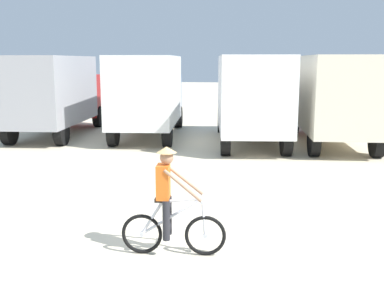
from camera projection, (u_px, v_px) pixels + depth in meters
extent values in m
plane|color=beige|center=(160.00, 236.00, 8.34)|extent=(120.00, 120.00, 0.00)
cube|color=#9E9EA3|center=(50.00, 90.00, 18.65)|extent=(2.67, 5.32, 2.70)
cube|color=#B21E1E|center=(77.00, 96.00, 22.07)|extent=(2.28, 1.61, 2.00)
cube|color=black|center=(82.00, 87.00, 22.70)|extent=(2.03, 0.19, 0.80)
cylinder|color=black|center=(57.00, 116.00, 22.23)|extent=(0.37, 1.02, 1.00)
cylinder|color=black|center=(98.00, 117.00, 22.08)|extent=(0.37, 1.02, 1.00)
cylinder|color=black|center=(9.00, 132.00, 17.34)|extent=(0.37, 1.02, 1.00)
cylinder|color=black|center=(61.00, 132.00, 17.18)|extent=(0.37, 1.02, 1.00)
cube|color=white|center=(146.00, 90.00, 18.40)|extent=(2.78, 5.36, 2.70)
cube|color=#4C6B9E|center=(157.00, 96.00, 21.83)|extent=(2.30, 1.66, 2.00)
cube|color=black|center=(159.00, 88.00, 22.45)|extent=(2.02, 0.23, 0.80)
cylinder|color=black|center=(136.00, 117.00, 21.96)|extent=(0.39, 1.02, 1.00)
cylinder|color=black|center=(179.00, 117.00, 21.85)|extent=(0.39, 1.02, 1.00)
cylinder|color=black|center=(113.00, 133.00, 17.06)|extent=(0.39, 1.02, 1.00)
cylinder|color=black|center=(167.00, 133.00, 16.95)|extent=(0.39, 1.02, 1.00)
cube|color=white|center=(252.00, 93.00, 16.75)|extent=(2.87, 5.40, 2.70)
cube|color=#4C6B9E|center=(245.00, 99.00, 20.19)|extent=(2.33, 1.70, 2.00)
cube|color=black|center=(244.00, 90.00, 20.81)|extent=(2.02, 0.27, 0.80)
cylinder|color=black|center=(221.00, 121.00, 20.30)|extent=(0.41, 1.03, 1.00)
cylinder|color=black|center=(267.00, 122.00, 20.23)|extent=(0.41, 1.03, 1.00)
cylinder|color=black|center=(226.00, 141.00, 15.40)|extent=(0.41, 1.03, 1.00)
cylinder|color=black|center=(286.00, 141.00, 15.33)|extent=(0.41, 1.03, 1.00)
cube|color=beige|center=(337.00, 93.00, 16.55)|extent=(2.60, 5.29, 2.70)
cube|color=#B21E1E|center=(319.00, 99.00, 19.97)|extent=(2.26, 1.58, 2.00)
cube|color=black|center=(316.00, 90.00, 20.59)|extent=(2.03, 0.16, 0.80)
cylinder|color=black|center=(295.00, 122.00, 20.14)|extent=(0.36, 1.01, 1.00)
cylinder|color=black|center=(342.00, 122.00, 19.96)|extent=(0.36, 1.01, 1.00)
cylinder|color=black|center=(314.00, 142.00, 15.25)|extent=(0.36, 1.01, 1.00)
cylinder|color=black|center=(377.00, 142.00, 15.07)|extent=(0.36, 1.01, 1.00)
torus|color=black|center=(205.00, 236.00, 7.47)|extent=(0.68, 0.10, 0.68)
cylinder|color=silver|center=(205.00, 236.00, 7.47)|extent=(0.08, 0.08, 0.08)
torus|color=black|center=(142.00, 234.00, 7.55)|extent=(0.68, 0.10, 0.68)
cylinder|color=silver|center=(142.00, 234.00, 7.55)|extent=(0.08, 0.08, 0.08)
cylinder|color=silver|center=(172.00, 216.00, 7.45)|extent=(1.03, 0.11, 0.68)
cylinder|color=silver|center=(182.00, 200.00, 7.39)|extent=(0.66, 0.09, 0.13)
cylinder|color=silver|center=(152.00, 218.00, 7.48)|extent=(0.39, 0.07, 0.59)
cylinder|color=silver|center=(204.00, 217.00, 7.42)|extent=(0.10, 0.06, 0.64)
cylinder|color=silver|center=(202.00, 198.00, 7.36)|extent=(0.06, 0.52, 0.04)
cube|color=black|center=(162.00, 200.00, 7.42)|extent=(0.25, 0.13, 0.06)
cube|color=orange|center=(163.00, 182.00, 7.36)|extent=(0.22, 0.33, 0.56)
sphere|color=#A87A5B|center=(167.00, 158.00, 7.28)|extent=(0.22, 0.22, 0.22)
cone|color=tan|center=(167.00, 150.00, 7.26)|extent=(0.32, 0.32, 0.10)
cylinder|color=#26262B|center=(168.00, 215.00, 7.59)|extent=(0.12, 0.12, 0.66)
cylinder|color=#26262B|center=(166.00, 221.00, 7.34)|extent=(0.12, 0.12, 0.66)
cylinder|color=#A87A5B|center=(185.00, 180.00, 7.51)|extent=(0.63, 0.13, 0.53)
cylinder|color=#A87A5B|center=(183.00, 186.00, 7.16)|extent=(0.63, 0.06, 0.53)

